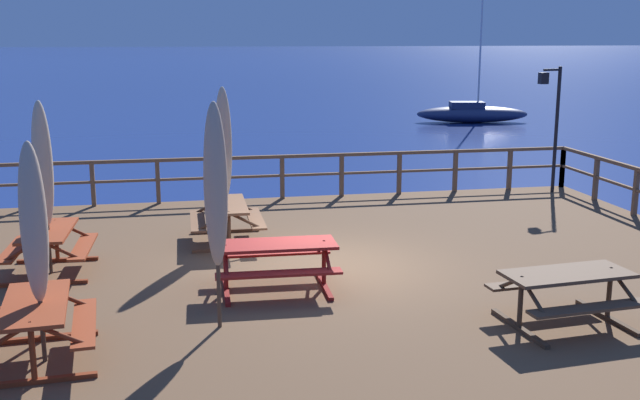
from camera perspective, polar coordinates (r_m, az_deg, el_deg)
ground_plane at (r=13.58m, az=0.72°, el=-7.80°), size 600.00×600.00×0.00m
wooden_deck at (r=13.46m, az=0.73°, el=-6.41°), size 15.31×11.80×0.70m
railing_waterside_far at (r=18.70m, az=-2.86°, el=2.32°), size 15.11×0.10×1.09m
picnic_table_back_right at (r=13.63m, az=-19.70°, el=-2.96°), size 1.46×1.74×0.78m
picnic_table_back_left at (r=14.90m, az=-7.03°, el=-1.05°), size 1.42×1.78×0.78m
picnic_table_front_left at (r=10.08m, az=-20.54°, el=-8.35°), size 1.53×1.81×0.78m
picnic_table_mid_left at (r=11.12m, az=18.01°, el=-6.22°), size 1.90×1.56×0.78m
picnic_table_mid_right at (r=12.03m, az=-3.38°, el=-4.20°), size 1.97×1.46×0.78m
patio_umbrella_short_front at (r=13.34m, az=-20.09°, el=2.48°), size 0.32×0.32×2.94m
patio_umbrella_short_mid at (r=14.60m, az=-7.26°, el=4.14°), size 0.32×0.32×3.03m
patio_umbrella_tall_mid_right at (r=9.69m, az=-20.69°, el=-1.71°), size 0.32×0.32×2.76m
patio_umbrella_tall_back_right at (r=10.22m, az=-7.84°, el=1.00°), size 0.32×0.32×3.13m
lamp_post_hooked at (r=20.05m, az=17.01°, el=6.45°), size 0.67×0.31×3.20m
sailboat_distant at (r=42.24m, az=11.32°, el=6.42°), size 6.21×2.84×7.72m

